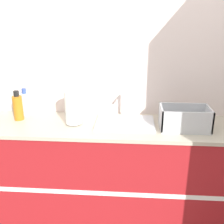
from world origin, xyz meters
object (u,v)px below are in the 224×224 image
dish_rack (184,121)px  bottle_amber (18,107)px  paper_towel_roll (73,107)px  bottle_clear (25,103)px  sink (125,122)px

dish_rack → bottle_amber: (-1.40, 0.10, 0.05)m
paper_towel_roll → dish_rack: bearing=-2.2°
bottle_amber → bottle_clear: bearing=80.3°
sink → dish_rack: 0.48m
bottle_amber → dish_rack: bearing=-4.2°
dish_rack → bottle_amber: bottle_amber is taller
paper_towel_roll → dish_rack: paper_towel_roll is taller
bottle_clear → bottle_amber: 0.12m
dish_rack → sink: bearing=172.4°
bottle_clear → bottle_amber: (-0.02, -0.12, 0.00)m
paper_towel_roll → bottle_clear: 0.51m
sink → paper_towel_roll: size_ratio=1.68×
sink → dish_rack: bearing=-7.6°
bottle_amber → paper_towel_roll: bearing=-7.8°
sink → bottle_amber: (-0.93, 0.04, 0.10)m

